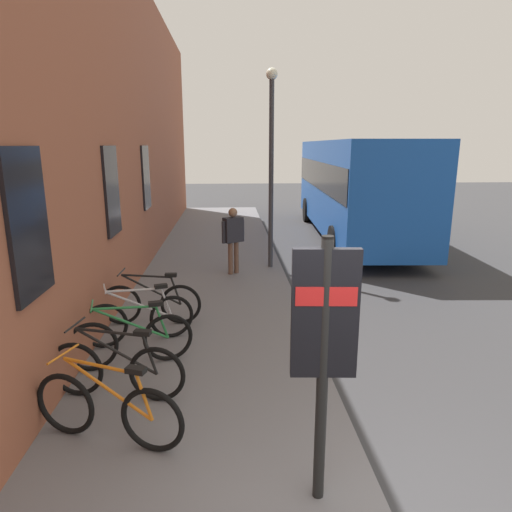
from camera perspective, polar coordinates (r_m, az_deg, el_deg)
The scene contains 12 objects.
ground at distance 9.65m, azimuth 10.96°, elevation -5.75°, with size 60.00×60.00×0.00m, color #38383A.
sidewalk_pavement at distance 11.24m, azimuth -5.32°, elevation -2.39°, with size 24.00×3.50×0.12m, color slate.
station_facade at distance 12.03m, azimuth -15.77°, elevation 15.70°, with size 22.00×0.65×7.37m.
bicycle_far_end at distance 5.21m, azimuth -18.31°, elevation -18.05°, with size 0.72×1.69×0.97m.
bicycle_end_of_row at distance 5.97m, azimuth -17.33°, elevation -13.62°, with size 0.51×1.75×0.97m.
bicycle_beside_lamp at distance 6.73m, azimuth -15.58°, elevation -10.26°, with size 0.58×1.73×0.97m.
bicycle_mid_rack at distance 7.44m, azimuth -14.61°, elevation -7.80°, with size 0.68×1.70×0.97m.
bicycle_by_door at distance 8.13m, azimuth -13.18°, elevation -5.85°, with size 0.48×1.77×0.97m.
transit_info_sign at distance 3.78m, azimuth 8.67°, elevation -9.46°, with size 0.13×0.55×2.40m.
city_bus at distance 16.23m, azimuth 12.26°, elevation 9.07°, with size 10.62×3.11×3.35m.
pedestrian_by_facade at distance 10.88m, azimuth -2.92°, elevation 2.82°, with size 0.44×0.55×1.63m.
street_lamp at distance 11.31m, azimuth 1.96°, elevation 13.00°, with size 0.28×0.28×4.86m.
Camera 1 is at (-2.79, 1.37, 3.21)m, focal length 31.45 mm.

